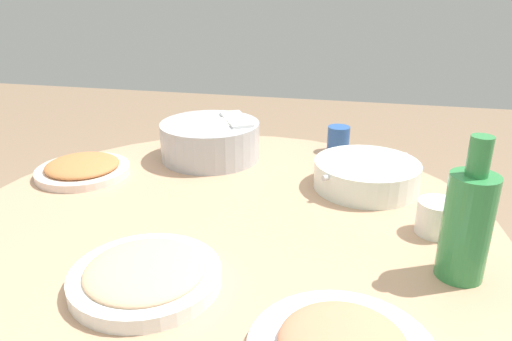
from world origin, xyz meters
TOP-DOWN VIEW (x-y plane):
  - round_dining_table at (0.00, 0.00)m, footprint 1.11×1.11m
  - rice_bowl at (0.34, 0.13)m, footprint 0.26×0.26m
  - soup_bowl at (0.22, -0.28)m, footprint 0.24×0.24m
  - dish_noodles at (-0.24, 0.06)m, footprint 0.24×0.24m
  - dish_tofu_braise at (0.15, 0.40)m, footprint 0.23×0.23m
  - green_bottle at (-0.11, -0.43)m, footprint 0.08×0.08m
  - tea_cup_near at (0.03, -0.41)m, footprint 0.08×0.08m
  - tea_cup_far at (0.46, -0.20)m, footprint 0.06×0.06m

SIDE VIEW (x-z plane):
  - round_dining_table at x=0.00m, z-range 0.25..0.97m
  - dish_tofu_braise at x=0.15m, z-range 0.72..0.76m
  - dish_noodles at x=-0.24m, z-range 0.72..0.76m
  - soup_bowl at x=0.22m, z-range 0.72..0.78m
  - tea_cup_near at x=0.03m, z-range 0.72..0.79m
  - tea_cup_far at x=0.46m, z-range 0.72..0.79m
  - rice_bowl at x=0.34m, z-range 0.72..0.83m
  - green_bottle at x=-0.11m, z-range 0.70..0.94m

